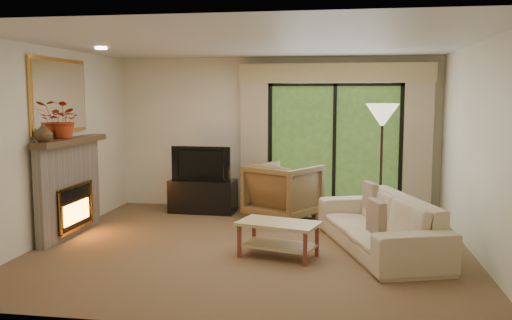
% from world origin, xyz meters
% --- Properties ---
extents(floor, '(5.50, 5.50, 0.00)m').
position_xyz_m(floor, '(0.00, 0.00, 0.00)').
color(floor, brown).
rests_on(floor, ground).
extents(ceiling, '(5.50, 5.50, 0.00)m').
position_xyz_m(ceiling, '(0.00, 0.00, 2.60)').
color(ceiling, silver).
rests_on(ceiling, ground).
extents(wall_back, '(5.00, 0.00, 5.00)m').
position_xyz_m(wall_back, '(0.00, 2.50, 1.30)').
color(wall_back, beige).
rests_on(wall_back, ground).
extents(wall_front, '(5.00, 0.00, 5.00)m').
position_xyz_m(wall_front, '(0.00, -2.50, 1.30)').
color(wall_front, beige).
rests_on(wall_front, ground).
extents(wall_left, '(0.00, 5.00, 5.00)m').
position_xyz_m(wall_left, '(-2.75, 0.00, 1.30)').
color(wall_left, beige).
rests_on(wall_left, ground).
extents(wall_right, '(0.00, 5.00, 5.00)m').
position_xyz_m(wall_right, '(2.75, 0.00, 1.30)').
color(wall_right, beige).
rests_on(wall_right, ground).
extents(fireplace, '(0.24, 1.70, 1.37)m').
position_xyz_m(fireplace, '(-2.63, 0.20, 0.69)').
color(fireplace, slate).
rests_on(fireplace, floor).
extents(mirror, '(0.07, 1.45, 1.02)m').
position_xyz_m(mirror, '(-2.71, 0.20, 1.95)').
color(mirror, gold).
rests_on(mirror, wall_left).
extents(sliding_door, '(2.26, 0.10, 2.16)m').
position_xyz_m(sliding_door, '(1.00, 2.45, 1.10)').
color(sliding_door, black).
rests_on(sliding_door, floor).
extents(curtain_left, '(0.45, 0.18, 2.35)m').
position_xyz_m(curtain_left, '(-0.35, 2.34, 1.20)').
color(curtain_left, tan).
rests_on(curtain_left, floor).
extents(curtain_right, '(0.45, 0.18, 2.35)m').
position_xyz_m(curtain_right, '(2.35, 2.34, 1.20)').
color(curtain_right, tan).
rests_on(curtain_right, floor).
extents(cornice, '(3.20, 0.24, 0.32)m').
position_xyz_m(cornice, '(1.00, 2.36, 2.32)').
color(cornice, tan).
rests_on(cornice, wall_back).
extents(media_console, '(1.11, 0.53, 0.55)m').
position_xyz_m(media_console, '(-1.17, 1.95, 0.27)').
color(media_console, black).
rests_on(media_console, floor).
extents(tv, '(1.00, 0.17, 0.58)m').
position_xyz_m(tv, '(-1.17, 1.95, 0.83)').
color(tv, black).
rests_on(tv, media_console).
extents(armchair, '(1.32, 1.33, 0.89)m').
position_xyz_m(armchair, '(0.23, 1.64, 0.45)').
color(armchair, brown).
rests_on(armchair, floor).
extents(sofa, '(1.61, 2.54, 0.69)m').
position_xyz_m(sofa, '(1.61, 0.09, 0.35)').
color(sofa, '#C1AD8B').
rests_on(sofa, floor).
extents(pillow_near, '(0.21, 0.39, 0.38)m').
position_xyz_m(pillow_near, '(1.53, -0.59, 0.58)').
color(pillow_near, '#4C3624').
rests_on(pillow_near, sofa).
extents(pillow_far, '(0.21, 0.38, 0.37)m').
position_xyz_m(pillow_far, '(1.53, 0.77, 0.57)').
color(pillow_far, '#4C3624').
rests_on(pillow_far, sofa).
extents(coffee_table, '(1.06, 0.76, 0.43)m').
position_xyz_m(coffee_table, '(0.38, -0.38, 0.22)').
color(coffee_table, tan).
rests_on(coffee_table, floor).
extents(floor_lamp, '(0.50, 0.50, 1.84)m').
position_xyz_m(floor_lamp, '(1.71, 1.43, 0.92)').
color(floor_lamp, beige).
rests_on(floor_lamp, floor).
extents(vase, '(0.28, 0.28, 0.25)m').
position_xyz_m(vase, '(-2.61, -0.44, 1.49)').
color(vase, '#4A351F').
rests_on(vase, fireplace).
extents(branches, '(0.57, 0.54, 0.51)m').
position_xyz_m(branches, '(-2.61, 0.12, 1.63)').
color(branches, '#B7381A').
rests_on(branches, fireplace).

